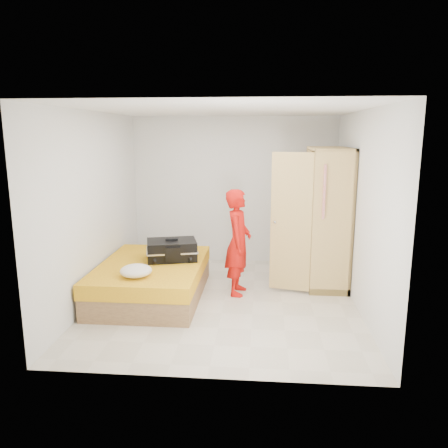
# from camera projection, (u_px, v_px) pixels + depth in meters

# --- Properties ---
(room) EXTENTS (4.00, 4.02, 2.60)m
(room) POSITION_uv_depth(u_px,v_px,m) (225.00, 209.00, 5.87)
(room) COLOR beige
(room) RESTS_ON ground
(bed) EXTENTS (1.42, 2.02, 0.50)m
(bed) POSITION_uv_depth(u_px,v_px,m) (152.00, 280.00, 6.25)
(bed) COLOR #A17B49
(bed) RESTS_ON ground
(wardrobe) EXTENTS (1.16, 1.20, 2.10)m
(wardrobe) POSITION_uv_depth(u_px,v_px,m) (324.00, 221.00, 6.65)
(wardrobe) COLOR tan
(wardrobe) RESTS_ON ground
(person) EXTENTS (0.41, 0.59, 1.54)m
(person) POSITION_uv_depth(u_px,v_px,m) (238.00, 242.00, 6.27)
(person) COLOR red
(person) RESTS_ON ground
(suitcase) EXTENTS (0.83, 0.69, 0.31)m
(suitcase) POSITION_uv_depth(u_px,v_px,m) (172.00, 250.00, 6.35)
(suitcase) COLOR black
(suitcase) RESTS_ON bed
(round_cushion) EXTENTS (0.41, 0.41, 0.16)m
(round_cushion) POSITION_uv_depth(u_px,v_px,m) (136.00, 271.00, 5.59)
(round_cushion) COLOR white
(round_cushion) RESTS_ON bed
(pillow) EXTENTS (0.64, 0.43, 0.11)m
(pillow) POSITION_uv_depth(u_px,v_px,m) (168.00, 245.00, 7.01)
(pillow) COLOR white
(pillow) RESTS_ON bed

